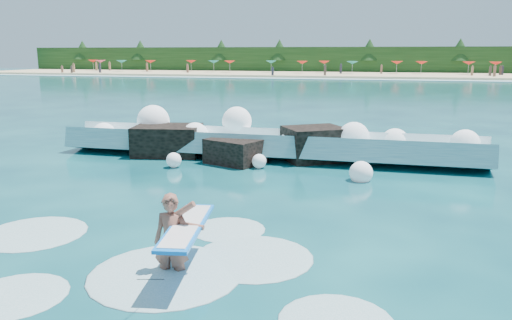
# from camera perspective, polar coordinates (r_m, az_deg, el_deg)

# --- Properties ---
(ground) EXTENTS (200.00, 200.00, 0.00)m
(ground) POSITION_cam_1_polar(r_m,az_deg,el_deg) (11.96, -9.48, -7.21)
(ground) COLOR #083542
(ground) RESTS_ON ground
(beach) EXTENTS (140.00, 20.00, 0.40)m
(beach) POSITION_cam_1_polar(r_m,az_deg,el_deg) (88.48, 11.65, 9.51)
(beach) COLOR tan
(beach) RESTS_ON ground
(wet_band) EXTENTS (140.00, 5.00, 0.08)m
(wet_band) POSITION_cam_1_polar(r_m,az_deg,el_deg) (77.52, 11.19, 9.07)
(wet_band) COLOR silver
(wet_band) RESTS_ON ground
(treeline) EXTENTS (140.00, 4.00, 5.00)m
(treeline) POSITION_cam_1_polar(r_m,az_deg,el_deg) (98.40, 12.03, 11.08)
(treeline) COLOR black
(treeline) RESTS_ON ground
(breaking_wave) EXTENTS (15.87, 2.57, 1.37)m
(breaking_wave) POSITION_cam_1_polar(r_m,az_deg,el_deg) (19.13, 1.22, 1.76)
(breaking_wave) COLOR teal
(breaking_wave) RESTS_ON ground
(rock_cluster) EXTENTS (8.43, 3.50, 1.46)m
(rock_cluster) POSITION_cam_1_polar(r_m,az_deg,el_deg) (18.92, -2.80, 1.59)
(rock_cluster) COLOR black
(rock_cluster) RESTS_ON ground
(surfer_with_board) EXTENTS (1.11, 2.96, 1.80)m
(surfer_with_board) POSITION_cam_1_polar(r_m,az_deg,el_deg) (9.19, -9.23, -8.87)
(surfer_with_board) COLOR brown
(surfer_with_board) RESTS_ON ground
(wave_spray) EXTENTS (14.61, 4.33, 1.96)m
(wave_spray) POSITION_cam_1_polar(r_m,az_deg,el_deg) (19.05, -0.13, 3.06)
(wave_spray) COLOR white
(wave_spray) RESTS_ON ground
(surf_foam) EXTENTS (8.93, 5.63, 0.14)m
(surf_foam) POSITION_cam_1_polar(r_m,az_deg,el_deg) (9.94, -10.72, -11.39)
(surf_foam) COLOR silver
(surf_foam) RESTS_ON ground
(beach_umbrellas) EXTENTS (109.44, 6.67, 0.50)m
(beach_umbrellas) POSITION_cam_1_polar(r_m,az_deg,el_deg) (89.96, 11.73, 10.85)
(beach_umbrellas) COLOR red
(beach_umbrellas) RESTS_ON ground
(beachgoers) EXTENTS (103.40, 12.80, 1.90)m
(beachgoers) POSITION_cam_1_polar(r_m,az_deg,el_deg) (85.71, 5.55, 10.21)
(beachgoers) COLOR #3F332D
(beachgoers) RESTS_ON ground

